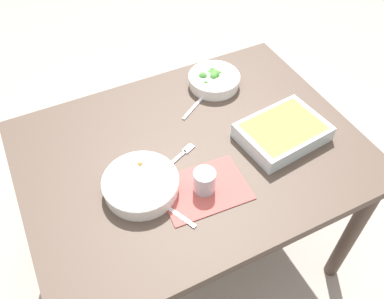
# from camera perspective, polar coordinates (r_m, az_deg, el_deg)

# --- Properties ---
(ground_plane) EXTENTS (6.00, 6.00, 0.00)m
(ground_plane) POSITION_cam_1_polar(r_m,az_deg,el_deg) (2.05, -0.00, -13.91)
(ground_plane) COLOR #9E9389
(dining_table) EXTENTS (1.20, 0.90, 0.74)m
(dining_table) POSITION_cam_1_polar(r_m,az_deg,el_deg) (1.51, -0.00, -2.28)
(dining_table) COLOR #4C3D33
(dining_table) RESTS_ON ground_plane
(placemat) EXTENTS (0.29, 0.22, 0.00)m
(placemat) POSITION_cam_1_polar(r_m,az_deg,el_deg) (1.33, 1.71, -5.60)
(placemat) COLOR #B24C47
(placemat) RESTS_ON dining_table
(stew_bowl) EXTENTS (0.25, 0.25, 0.06)m
(stew_bowl) POSITION_cam_1_polar(r_m,az_deg,el_deg) (1.31, -7.24, -4.87)
(stew_bowl) COLOR white
(stew_bowl) RESTS_ON dining_table
(broccoli_bowl) EXTENTS (0.21, 0.21, 0.07)m
(broccoli_bowl) POSITION_cam_1_polar(r_m,az_deg,el_deg) (1.68, 3.12, 9.87)
(broccoli_bowl) COLOR white
(broccoli_bowl) RESTS_ON dining_table
(baking_dish) EXTENTS (0.32, 0.25, 0.06)m
(baking_dish) POSITION_cam_1_polar(r_m,az_deg,el_deg) (1.49, 12.67, 2.49)
(baking_dish) COLOR silver
(baking_dish) RESTS_ON dining_table
(drink_cup) EXTENTS (0.07, 0.07, 0.08)m
(drink_cup) POSITION_cam_1_polar(r_m,az_deg,el_deg) (1.30, 1.75, -4.65)
(drink_cup) COLOR #B2BCC6
(drink_cup) RESTS_ON dining_table
(spoon_by_stew) EXTENTS (0.09, 0.17, 0.01)m
(spoon_by_stew) POSITION_cam_1_polar(r_m,az_deg,el_deg) (1.29, -3.52, -8.12)
(spoon_by_stew) COLOR silver
(spoon_by_stew) RESTS_ON dining_table
(spoon_by_broccoli) EXTENTS (0.16, 0.11, 0.01)m
(spoon_by_broccoli) POSITION_cam_1_polar(r_m,az_deg,el_deg) (1.61, 0.89, 6.73)
(spoon_by_broccoli) COLOR silver
(spoon_by_broccoli) RESTS_ON dining_table
(fork_on_table) EXTENTS (0.17, 0.09, 0.01)m
(fork_on_table) POSITION_cam_1_polar(r_m,az_deg,el_deg) (1.41, -1.89, -1.07)
(fork_on_table) COLOR silver
(fork_on_table) RESTS_ON dining_table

